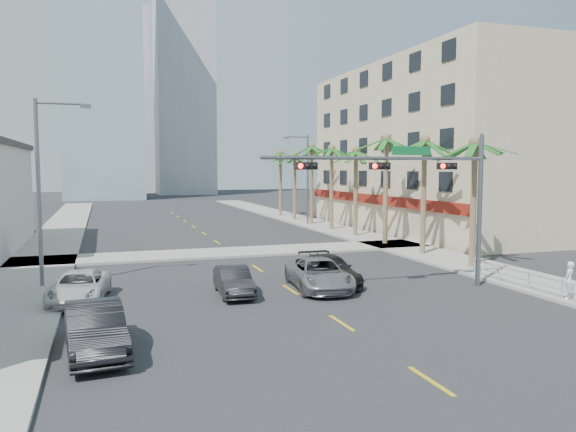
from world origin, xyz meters
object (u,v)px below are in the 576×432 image
(car_parked_mid, at_px, (95,329))
(traffic_signal_mast, at_px, (423,183))
(car_lane_left, at_px, (234,281))
(car_lane_center, at_px, (319,274))
(car_parked_far, at_px, (79,287))
(car_lane_right, at_px, (329,270))
(pedestrian, at_px, (569,280))

(car_parked_mid, bearing_deg, traffic_signal_mast, 13.03)
(car_lane_left, relative_size, car_lane_center, 0.74)
(traffic_signal_mast, height_order, car_lane_center, traffic_signal_mast)
(car_parked_mid, xyz_separation_m, car_parked_far, (-0.74, 7.35, -0.13))
(car_lane_center, bearing_deg, traffic_signal_mast, -15.34)
(car_lane_center, distance_m, car_lane_right, 1.26)
(car_lane_right, height_order, pedestrian, pedestrian)
(traffic_signal_mast, xyz_separation_m, car_lane_right, (-3.55, 2.65, -4.36))
(car_lane_left, relative_size, pedestrian, 2.42)
(car_parked_mid, distance_m, car_lane_right, 13.17)
(traffic_signal_mast, height_order, car_lane_right, traffic_signal_mast)
(car_parked_far, height_order, pedestrian, pedestrian)
(car_parked_mid, relative_size, car_lane_center, 0.91)
(car_parked_far, bearing_deg, car_parked_mid, -76.47)
(car_parked_far, bearing_deg, car_lane_center, 3.33)
(car_lane_left, bearing_deg, car_parked_far, 175.73)
(car_lane_center, bearing_deg, car_lane_right, 50.84)
(car_lane_center, bearing_deg, car_lane_left, -174.24)
(car_parked_far, height_order, car_lane_left, car_parked_far)
(car_lane_left, height_order, car_lane_center, car_lane_center)
(traffic_signal_mast, xyz_separation_m, car_parked_far, (-15.18, 2.61, -4.40))
(car_lane_center, distance_m, pedestrian, 10.91)
(car_lane_left, bearing_deg, car_lane_center, 2.08)
(traffic_signal_mast, height_order, car_lane_left, traffic_signal_mast)
(traffic_signal_mast, bearing_deg, car_lane_right, 143.25)
(car_lane_right, distance_m, pedestrian, 10.69)
(car_parked_mid, relative_size, car_parked_far, 1.01)
(car_parked_mid, bearing_deg, car_lane_center, 27.93)
(traffic_signal_mast, distance_m, car_parked_mid, 15.79)
(car_lane_right, bearing_deg, car_parked_far, -179.14)
(traffic_signal_mast, relative_size, car_lane_right, 2.29)
(car_lane_left, xyz_separation_m, car_lane_right, (5.03, 0.84, 0.06))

